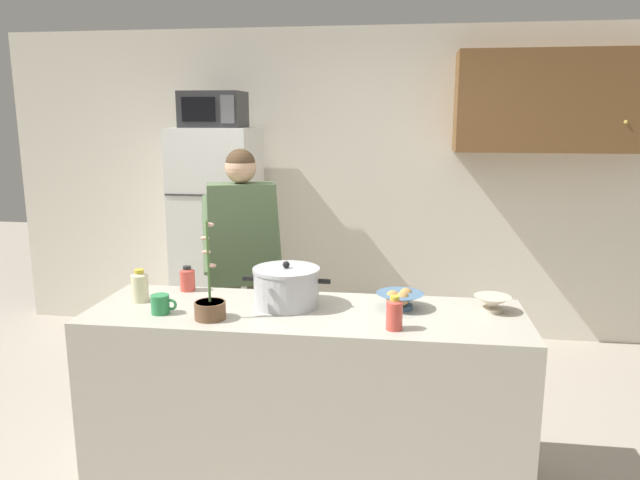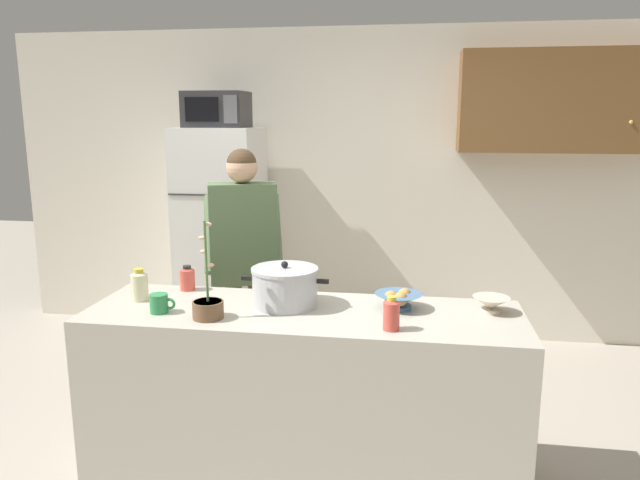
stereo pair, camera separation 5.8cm
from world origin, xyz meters
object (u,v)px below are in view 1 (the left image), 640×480
object	(u,v)px
cooking_pot	(286,287)
bread_bowl	(400,299)
person_near_pot	(243,247)
empty_bowl	(492,303)
coffee_mug	(161,304)
refrigerator	(219,238)
potted_orchid	(210,305)
bottle_far_corner	(187,279)
microwave	(213,110)
bottle_mid_counter	(394,313)
bottle_near_edge	(140,286)

from	to	relation	value
cooking_pot	bread_bowl	xyz separation A→B (m)	(0.58, 0.03, -0.05)
person_near_pot	empty_bowl	xyz separation A→B (m)	(1.47, -0.72, -0.09)
person_near_pot	coffee_mug	world-z (taller)	person_near_pot
refrigerator	potted_orchid	xyz separation A→B (m)	(0.59, -2.03, 0.09)
cooking_pot	bottle_far_corner	world-z (taller)	cooking_pot
microwave	bread_bowl	xyz separation A→B (m)	(1.50, -1.72, -0.96)
coffee_mug	bread_bowl	world-z (taller)	bread_bowl
coffee_mug	refrigerator	bearing A→B (deg)	99.38
microwave	empty_bowl	bearing A→B (deg)	-41.25
bottle_far_corner	empty_bowl	bearing A→B (deg)	-5.13
bottle_mid_counter	potted_orchid	size ratio (longest dim) A/B	0.33
bread_bowl	bottle_near_edge	xyz separation A→B (m)	(-1.35, -0.07, 0.03)
microwave	person_near_pot	xyz separation A→B (m)	(0.48, -0.99, -0.88)
coffee_mug	potted_orchid	size ratio (longest dim) A/B	0.27
microwave	cooking_pot	xyz separation A→B (m)	(0.92, -1.76, -0.91)
empty_bowl	potted_orchid	distance (m)	1.39
bottle_near_edge	potted_orchid	bearing A→B (deg)	-25.66
microwave	bottle_mid_counter	size ratio (longest dim) A/B	3.03
cooking_pot	coffee_mug	world-z (taller)	cooking_pot
empty_bowl	person_near_pot	bearing A→B (deg)	154.00
coffee_mug	person_near_pot	bearing A→B (deg)	81.00
person_near_pot	cooking_pot	distance (m)	0.88
refrigerator	bottle_mid_counter	xyz separation A→B (m)	(1.47, -2.06, 0.10)
bottle_near_edge	potted_orchid	distance (m)	0.50
person_near_pot	bread_bowl	xyz separation A→B (m)	(1.01, -0.73, -0.08)
microwave	coffee_mug	world-z (taller)	microwave
microwave	bottle_mid_counter	world-z (taller)	microwave
bread_bowl	bottle_mid_counter	xyz separation A→B (m)	(-0.02, -0.31, 0.03)
microwave	bottle_near_edge	world-z (taller)	microwave
coffee_mug	bottle_far_corner	bearing A→B (deg)	91.45
bottle_near_edge	potted_orchid	xyz separation A→B (m)	(0.45, -0.22, -0.02)
bottle_near_edge	bread_bowl	bearing A→B (deg)	2.77
refrigerator	bottle_far_corner	world-z (taller)	refrigerator
potted_orchid	bottle_mid_counter	bearing A→B (deg)	-1.76
refrigerator	cooking_pot	distance (m)	2.01
bread_bowl	empty_bowl	size ratio (longest dim) A/B	1.32
refrigerator	bottle_near_edge	world-z (taller)	refrigerator
microwave	person_near_pot	size ratio (longest dim) A/B	0.29
bottle_mid_counter	refrigerator	bearing A→B (deg)	125.59
bottle_far_corner	microwave	bearing A→B (deg)	101.49
empty_bowl	bottle_far_corner	xyz separation A→B (m)	(-1.63, 0.15, 0.02)
bottle_near_edge	person_near_pot	bearing A→B (deg)	66.86
refrigerator	bottle_mid_counter	distance (m)	2.53
microwave	bottle_near_edge	bearing A→B (deg)	-85.46
bread_bowl	empty_bowl	xyz separation A→B (m)	(0.46, 0.01, -0.00)
person_near_pot	bottle_near_edge	size ratio (longest dim) A/B	9.73
microwave	bottle_far_corner	xyz separation A→B (m)	(0.32, -1.56, -0.94)
bottle_mid_counter	person_near_pot	bearing A→B (deg)	133.59
cooking_pot	bottle_far_corner	bearing A→B (deg)	162.11
person_near_pot	cooking_pot	bearing A→B (deg)	-60.26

